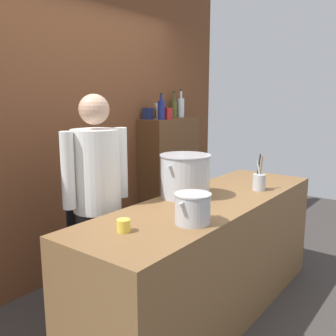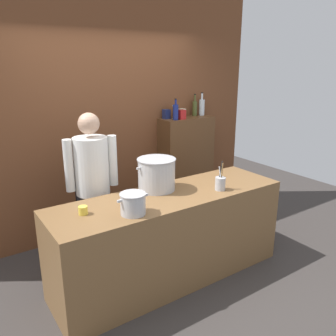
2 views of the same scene
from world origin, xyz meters
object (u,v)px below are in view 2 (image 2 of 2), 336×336
Objects in this scene: butter_jar at (83,210)px; wine_glass_short at (175,109)px; wine_bottle_clear at (202,107)px; spice_tin_red at (182,115)px; wine_bottle_cobalt at (176,112)px; spice_tin_navy at (166,114)px; spice_tin_cream at (182,113)px; wine_bottle_olive at (195,108)px; stockpot_small at (133,204)px; utensil_crock at (220,183)px; chef at (92,181)px; stockpot_large at (157,174)px.

butter_jar is 2.21m from wine_glass_short.
wine_bottle_clear is 0.49m from wine_glass_short.
spice_tin_red is at bearing -72.60° from wine_glass_short.
wine_bottle_cobalt is 0.16m from spice_tin_navy.
wine_bottle_olive is at bearing -4.89° from spice_tin_cream.
wine_glass_short is 0.19m from spice_tin_cream.
spice_tin_red reaches higher than spice_tin_cream.
butter_jar is at bearing -143.70° from spice_tin_navy.
wine_bottle_cobalt is 0.57m from wine_bottle_clear.
wine_bottle_olive is 1.73× the size of wine_glass_short.
stockpot_small is at bearing -135.13° from wine_glass_short.
wine_bottle_olive is 2.68× the size of spice_tin_cream.
utensil_crock is at bearing -8.81° from butter_jar.
wine_bottle_clear is 2.58× the size of spice_tin_navy.
spice_tin_red reaches higher than butter_jar.
spice_tin_red is (-0.13, -0.17, 0.00)m from spice_tin_cream.
stockpot_small is 0.42m from butter_jar.
chef is at bearing -160.15° from wine_bottle_olive.
spice_tin_navy is (1.32, 1.45, 0.47)m from stockpot_small.
wine_bottle_clear is at bearing 2.36° from wine_glass_short.
chef reaches higher than wine_glass_short.
utensil_crock is 0.91× the size of wine_bottle_clear.
spice_tin_red is (0.10, 0.00, -0.05)m from wine_bottle_cobalt.
spice_tin_navy reaches higher than butter_jar.
spice_tin_red is (0.46, 1.28, 0.49)m from utensil_crock.
chef is 5.69× the size of utensil_crock.
wine_bottle_clear is (2.26, 1.21, 0.58)m from butter_jar.
wine_bottle_clear reaches higher than stockpot_large.
chef is 13.63× the size of spice_tin_red.
butter_jar is at bearing -150.22° from wine_bottle_olive.
chef is 1.82m from spice_tin_cream.
spice_tin_cream is (0.16, 0.06, -0.06)m from wine_glass_short.
stockpot_large is at bearing 38.79° from stockpot_small.
stockpot_small is 0.99m from utensil_crock.
spice_tin_navy is at bearing -179.17° from wine_bottle_olive.
spice_tin_navy is at bearing 77.35° from utensil_crock.
wine_bottle_clear is at bearing 13.77° from wine_bottle_cobalt.
utensil_crock is 1.65m from spice_tin_cream.
butter_jar is 0.64× the size of spice_tin_red.
wine_bottle_clear is at bearing 36.96° from stockpot_small.
stockpot_large is 1.47m from wine_glass_short.
spice_tin_navy is (-0.11, 0.04, -0.06)m from wine_glass_short.
chef reaches higher than stockpot_small.
wine_bottle_olive is 0.22m from spice_tin_cream.
stockpot_large is at bearing -133.83° from wine_bottle_cobalt.
stockpot_large is 3.91× the size of spice_tin_cream.
wine_bottle_cobalt is at bearing -151.20° from chef.
stockpot_large is 1.84m from wine_bottle_clear.
utensil_crock is 1.77m from wine_bottle_clear.
butter_jar is at bearing -151.85° from wine_bottle_clear.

